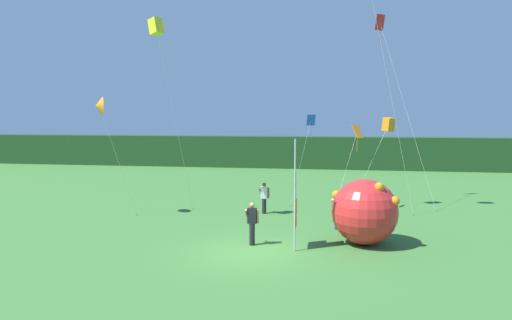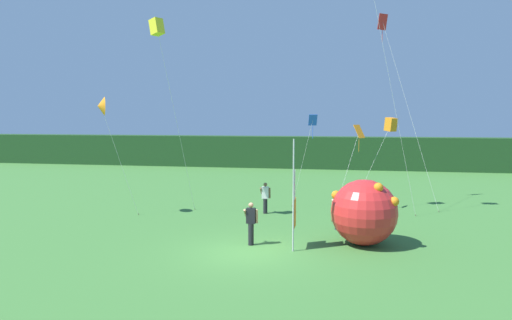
{
  "view_description": "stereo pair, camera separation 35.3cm",
  "coord_description": "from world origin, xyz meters",
  "views": [
    {
      "loc": [
        2.93,
        -16.15,
        5.03
      ],
      "look_at": [
        -0.29,
        3.42,
        3.16
      ],
      "focal_mm": 31.46,
      "sensor_mm": 36.0,
      "label": 1
    },
    {
      "loc": [
        3.28,
        -16.09,
        5.03
      ],
      "look_at": [
        -0.29,
        3.42,
        3.16
      ],
      "focal_mm": 31.46,
      "sensor_mm": 36.0,
      "label": 2
    }
  ],
  "objects": [
    {
      "name": "person_mid_field",
      "position": [
        -0.05,
        0.99,
        0.91
      ],
      "size": [
        0.55,
        0.48,
        1.71
      ],
      "color": "black",
      "rests_on": "ground"
    },
    {
      "name": "folding_chair",
      "position": [
        3.71,
        3.3,
        0.51
      ],
      "size": [
        0.51,
        0.51,
        0.89
      ],
      "color": "#BCBCC1",
      "rests_on": "ground"
    },
    {
      "name": "kite_orange_diamond_3",
      "position": [
        4.34,
        8.42,
        4.09
      ],
      "size": [
        1.69,
        3.25,
        4.67
      ],
      "color": "brown",
      "rests_on": "ground"
    },
    {
      "name": "ground_plane",
      "position": [
        0.0,
        0.0,
        0.0
      ],
      "size": [
        120.0,
        120.0,
        0.0
      ],
      "primitive_type": "plane",
      "color": "#3D7533"
    },
    {
      "name": "kite_orange_delta_6",
      "position": [
        -8.43,
        4.73,
        5.61
      ],
      "size": [
        1.99,
        1.14,
        6.09
      ],
      "color": "brown",
      "rests_on": "ground"
    },
    {
      "name": "person_far_left",
      "position": [
        -0.43,
        6.92,
        0.87
      ],
      "size": [
        0.55,
        0.48,
        1.64
      ],
      "color": "black",
      "rests_on": "ground"
    },
    {
      "name": "distant_treeline",
      "position": [
        0.0,
        29.01,
        1.58
      ],
      "size": [
        80.0,
        2.4,
        3.16
      ],
      "primitive_type": "cube",
      "color": "#1E421E",
      "rests_on": "ground"
    },
    {
      "name": "inflatable_balloon",
      "position": [
        4.35,
        1.85,
        1.31
      ],
      "size": [
        2.62,
        2.62,
        2.62
      ],
      "color": "red",
      "rests_on": "ground"
    },
    {
      "name": "kite_yellow_box_1",
      "position": [
        -5.06,
        3.97,
        9.18
      ],
      "size": [
        1.05,
        3.58,
        9.63
      ],
      "color": "brown",
      "rests_on": "ground"
    },
    {
      "name": "kite_orange_box_2",
      "position": [
        6.16,
        9.84,
        4.65
      ],
      "size": [
        2.5,
        1.94,
        5.06
      ],
      "color": "brown",
      "rests_on": "ground"
    },
    {
      "name": "kite_red_diamond_5",
      "position": [
        5.9,
        11.19,
        9.86
      ],
      "size": [
        3.28,
        2.72,
        11.01
      ],
      "color": "brown",
      "rests_on": "ground"
    },
    {
      "name": "kite_blue_diamond_0",
      "position": [
        1.82,
        9.13,
        4.58
      ],
      "size": [
        1.41,
        0.38,
        5.22
      ],
      "color": "brown",
      "rests_on": "ground"
    },
    {
      "name": "person_near_banner",
      "position": [
        3.32,
        4.1,
        0.88
      ],
      "size": [
        0.55,
        0.48,
        1.66
      ],
      "color": "#2D334C",
      "rests_on": "ground"
    },
    {
      "name": "banner_flag",
      "position": [
        1.67,
        0.77,
        2.04
      ],
      "size": [
        0.06,
        1.03,
        4.25
      ],
      "color": "#B7B7BC",
      "rests_on": "ground"
    }
  ]
}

